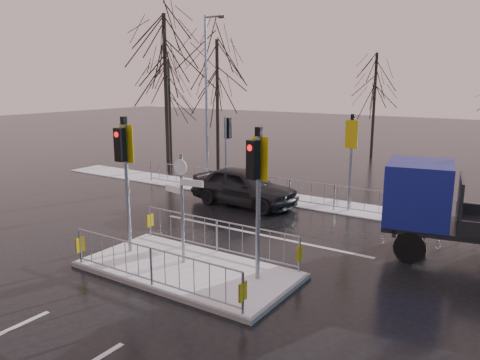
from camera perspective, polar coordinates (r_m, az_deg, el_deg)
The scene contains 12 objects.
ground at distance 13.15m, azimuth -6.41°, elevation -11.06°, with size 120.00×120.00×0.00m, color black.
snow_verge at distance 20.15m, azimuth 9.36°, elevation -2.84°, with size 30.00×2.00×0.04m, color white.
lane_markings at distance 12.92m, azimuth -7.37°, elevation -11.51°, with size 8.00×11.38×0.01m.
traffic_island at distance 13.02m, azimuth -6.46°, elevation -9.45°, with size 6.00×3.04×4.15m.
far_kerb_fixtures at distance 19.35m, azimuth 9.64°, elevation -0.42°, with size 18.00×0.65×3.83m.
car_far_lane at distance 19.55m, azimuth 0.45°, elevation -0.79°, with size 1.88×4.67×1.59m, color black.
flatbed_truck at distance 15.04m, azimuth 24.10°, elevation -3.14°, with size 6.28×3.17×2.78m.
tree_near_a at distance 27.31m, azimuth -9.11°, elevation 13.95°, with size 4.75×4.75×8.97m.
tree_near_b at distance 26.88m, azimuth -2.79°, elevation 12.06°, with size 4.00×4.00×7.55m.
tree_near_c at distance 30.50m, azimuth -8.63°, elevation 10.74°, with size 3.50×3.50×6.61m.
tree_far_a at distance 32.76m, azimuth 16.15°, elevation 11.05°, with size 3.75×3.75×7.08m.
street_lamp_left at distance 23.55m, azimuth -3.99°, elevation 10.45°, with size 1.25×0.18×8.20m.
Camera 1 is at (7.79, -9.26, 5.16)m, focal length 35.00 mm.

